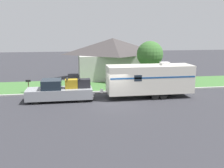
% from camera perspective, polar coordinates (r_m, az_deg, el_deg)
% --- Properties ---
extents(ground_plane, '(120.00, 120.00, 0.00)m').
position_cam_1_polar(ground_plane, '(22.43, 0.41, -4.13)').
color(ground_plane, '#2D2D33').
extents(curb_strip, '(80.00, 0.30, 0.14)m').
position_cam_1_polar(curb_strip, '(25.99, -0.97, -1.74)').
color(curb_strip, '#999993').
rests_on(curb_strip, ground_plane).
extents(lawn_strip, '(80.00, 7.00, 0.03)m').
position_cam_1_polar(lawn_strip, '(29.53, -1.99, -0.20)').
color(lawn_strip, '#3D6B33').
rests_on(lawn_strip, ground_plane).
extents(house_across_street, '(9.97, 7.06, 5.35)m').
position_cam_1_polar(house_across_street, '(34.26, 0.18, 6.15)').
color(house_across_street, '#B2B2A8').
rests_on(house_across_street, ground_plane).
extents(pickup_truck, '(5.97, 2.08, 2.07)m').
position_cam_1_polar(pickup_truck, '(23.11, -11.77, -1.56)').
color(pickup_truck, black).
rests_on(pickup_truck, ground_plane).
extents(travel_trailer, '(9.34, 2.45, 3.36)m').
position_cam_1_polar(travel_trailer, '(24.02, 8.59, 1.16)').
color(travel_trailer, black).
rests_on(travel_trailer, ground_plane).
extents(mailbox, '(0.48, 0.20, 1.37)m').
position_cam_1_polar(mailbox, '(26.90, -18.59, 0.24)').
color(mailbox, brown).
rests_on(mailbox, ground_plane).
extents(tree_in_yard, '(3.10, 3.10, 5.13)m').
position_cam_1_polar(tree_in_yard, '(29.94, 8.66, 6.72)').
color(tree_in_yard, brown).
rests_on(tree_in_yard, ground_plane).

